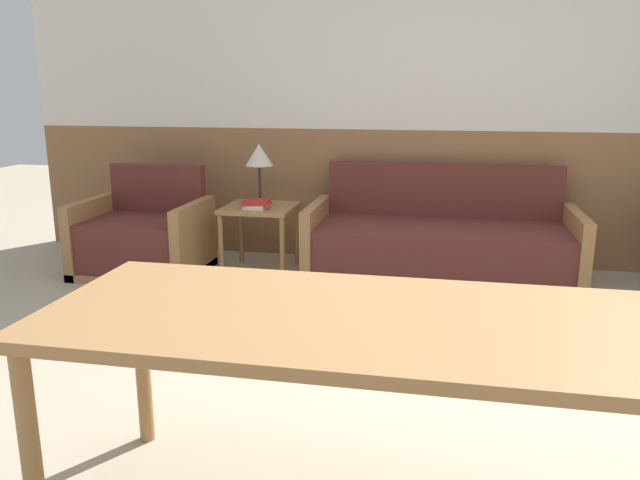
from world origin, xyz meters
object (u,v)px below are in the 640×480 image
side_table (260,217)px  table_lamp (259,159)px  armchair (144,240)px  dining_table (375,336)px  couch (440,247)px

side_table → table_lamp: bearing=104.3°
armchair → dining_table: armchair is taller
dining_table → couch: bearing=86.4°
couch → armchair: bearing=-173.5°
dining_table → table_lamp: bearing=113.2°
table_lamp → couch: bearing=-1.3°
armchair → side_table: bearing=5.3°
table_lamp → dining_table: table_lamp is taller
dining_table → armchair: bearing=129.1°
couch → dining_table: 2.91m
couch → armchair: couch is taller
armchair → side_table: (0.90, 0.20, 0.18)m
armchair → table_lamp: (0.88, 0.29, 0.63)m
armchair → side_table: armchair is taller
armchair → dining_table: 3.39m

